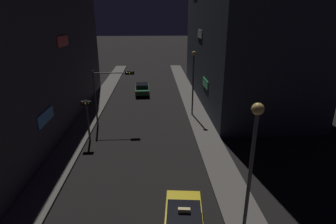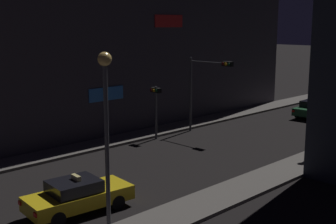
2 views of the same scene
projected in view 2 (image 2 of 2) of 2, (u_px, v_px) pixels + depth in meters
sidewalk_left at (206, 120)px, 36.86m from camera, size 2.14×58.06×0.16m
building_facade_left at (139, 12)px, 36.08m from camera, size 6.61×29.39×17.17m
taxi at (78, 195)px, 19.03m from camera, size 2.22×4.60×1.62m
far_car at (314, 108)px, 38.44m from camera, size 1.97×4.52×1.42m
traffic_light_overhead at (205, 80)px, 31.96m from camera, size 3.77×0.42×5.34m
traffic_light_left_kerb at (156, 101)px, 30.82m from camera, size 0.80×0.42×3.60m
street_lamp_near_block at (106, 113)px, 16.06m from camera, size 0.50×0.50×6.63m
street_lamp_far_block at (331, 82)px, 27.79m from camera, size 0.42×0.42×6.56m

